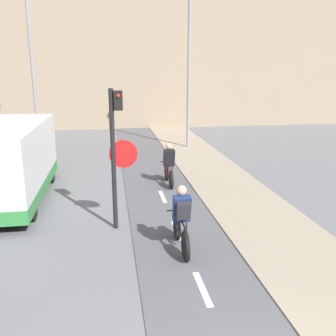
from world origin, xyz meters
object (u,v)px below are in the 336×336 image
object	(u,v)px
street_lamp_far	(31,49)
street_lamp_sidewalk	(189,49)
van	(6,164)
traffic_light_pole	(116,145)
cyclist_near	(182,220)
cyclist_far	(169,166)

from	to	relation	value
street_lamp_far	street_lamp_sidewalk	size ratio (longest dim) A/B	1.00
street_lamp_sidewalk	van	xyz separation A→B (m)	(-6.82, -6.82, -3.58)
traffic_light_pole	cyclist_near	distance (m)	2.34
street_lamp_far	cyclist_far	bearing A→B (deg)	-51.23
street_lamp_far	street_lamp_sidewalk	xyz separation A→B (m)	(7.21, -0.60, 0.02)
traffic_light_pole	street_lamp_far	distance (m)	10.86
street_lamp_sidewalk	cyclist_far	xyz separation A→B (m)	(-1.90, -6.01, -4.04)
street_lamp_far	cyclist_far	world-z (taller)	street_lamp_far
street_lamp_far	traffic_light_pole	bearing A→B (deg)	-70.35
cyclist_near	van	xyz separation A→B (m)	(-4.43, 3.92, 0.42)
cyclist_near	street_lamp_sidewalk	bearing A→B (deg)	77.48
traffic_light_pole	street_lamp_far	size ratio (longest dim) A/B	0.43
traffic_light_pole	cyclist_near	xyz separation A→B (m)	(1.28, -1.40, -1.37)
street_lamp_far	van	size ratio (longest dim) A/B	1.48
van	traffic_light_pole	bearing A→B (deg)	-38.60
cyclist_near	cyclist_far	distance (m)	4.75
cyclist_far	van	xyz separation A→B (m)	(-4.91, -0.80, 0.46)
street_lamp_far	van	xyz separation A→B (m)	(0.40, -7.42, -3.56)
traffic_light_pole	street_lamp_far	bearing A→B (deg)	109.65
traffic_light_pole	street_lamp_far	xyz separation A→B (m)	(-3.55, 9.93, 2.60)
traffic_light_pole	street_lamp_sidewalk	size ratio (longest dim) A/B	0.43
street_lamp_far	cyclist_near	world-z (taller)	street_lamp_far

